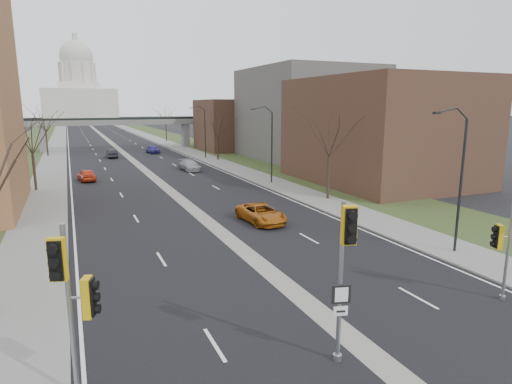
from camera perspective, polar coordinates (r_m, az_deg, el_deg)
ground at (r=17.70m, az=13.18°, el=-18.99°), size 700.00×700.00×0.00m
road_surface at (r=162.57m, az=-20.44°, el=7.62°), size 20.00×600.00×0.01m
median_strip at (r=162.57m, az=-20.44°, el=7.62°), size 1.20×600.00×0.02m
sidewalk_right at (r=163.71m, az=-16.22°, el=7.93°), size 4.00×600.00×0.12m
sidewalk_left at (r=162.32m, az=-24.70°, el=7.32°), size 4.00×600.00×0.12m
grass_verge_right at (r=164.60m, az=-14.13°, el=8.05°), size 8.00×600.00×0.10m
grass_verge_left at (r=162.52m, az=-26.83°, el=7.13°), size 8.00×600.00×0.10m
commercial_block_near at (r=52.26m, az=16.37°, el=7.85°), size 16.00×20.00×12.00m
commercial_block_mid at (r=74.21m, az=6.79°, el=10.32°), size 18.00×22.00×15.00m
commercial_block_far at (r=87.96m, az=-2.69°, el=8.92°), size 14.00×14.00×10.00m
pedestrian_bridge at (r=92.63m, az=-17.95°, el=8.42°), size 34.00×3.00×6.45m
capitol at (r=332.33m, az=-22.53°, el=12.29°), size 48.00×42.00×55.75m
streetlight_near at (r=27.33m, az=25.00°, el=6.35°), size 2.61×0.20×8.70m
streetlight_mid at (r=48.60m, az=1.27°, el=9.19°), size 2.61×0.20×8.70m
streetlight_far at (r=73.00m, az=-7.47°, el=9.86°), size 2.61×0.20×8.70m
tree_left_b at (r=50.25m, az=-27.88°, el=7.12°), size 6.75×6.75×8.81m
tree_left_c at (r=84.15m, az=-26.39°, el=9.04°), size 7.65×7.65×9.99m
tree_right_a at (r=40.85m, az=9.84°, el=8.14°), size 7.20×7.20×9.40m
tree_right_b at (r=70.78m, az=-5.18°, el=8.94°), size 6.30×6.30×8.22m
tree_right_c at (r=109.40m, az=-11.98°, el=10.26°), size 7.65×7.65×9.99m
signal_pole_left at (r=13.68m, az=-23.24°, el=-11.95°), size 1.25×0.94×5.60m
signal_pole_median at (r=14.53m, az=11.80°, el=-8.24°), size 0.76×0.97×5.80m
signal_pole_right at (r=22.28m, az=30.63°, el=-4.56°), size 0.85×1.18×5.11m
car_left_near at (r=55.08m, az=-21.65°, el=2.13°), size 2.22×4.39×1.44m
car_left_far at (r=78.09m, az=-18.68°, el=4.87°), size 1.67×4.46×1.45m
car_right_near at (r=33.04m, az=0.67°, el=-2.85°), size 2.74×5.28×1.42m
car_right_mid at (r=60.21m, az=-8.85°, el=3.54°), size 2.30×5.07×1.44m
car_right_far at (r=83.45m, az=-13.59°, el=5.56°), size 2.34×4.66×1.52m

